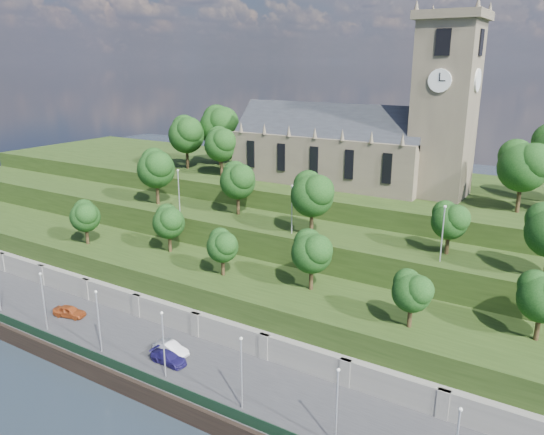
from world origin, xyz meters
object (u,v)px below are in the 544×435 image
Objects in this scene: car_left at (69,311)px; car_middle at (171,349)px; church at (358,139)px; car_right at (169,358)px.

car_middle is (17.88, -0.04, -0.02)m from car_left.
church is 8.75× the size of car_left.
car_middle is at bearing -97.74° from church.
car_left reaches higher than car_middle.
church reaches higher than car_right.
church is 8.67× the size of car_middle.
church reaches higher than car_middle.
church is at bearing -5.35° from car_right.
car_left is 18.99m from car_right.
car_left is 0.97× the size of car_right.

